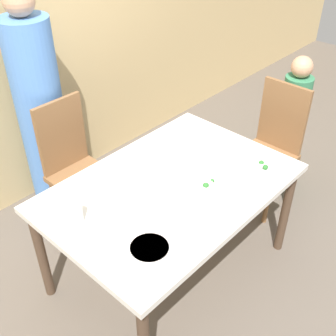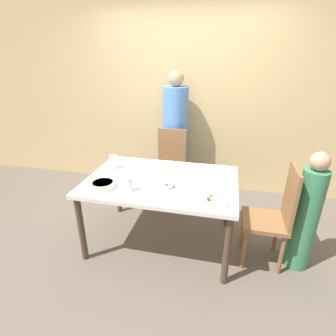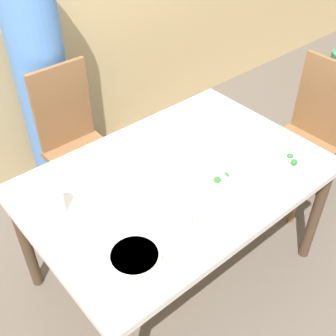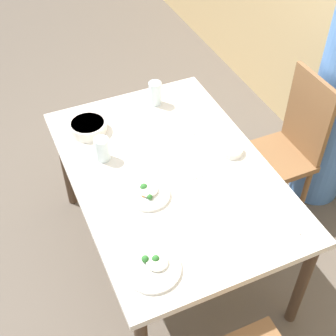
{
  "view_description": "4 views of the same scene",
  "coord_description": "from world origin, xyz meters",
  "px_view_note": "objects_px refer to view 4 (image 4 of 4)",
  "views": [
    {
      "loc": [
        -1.46,
        -1.32,
        2.31
      ],
      "look_at": [
        -0.06,
        -0.03,
        0.92
      ],
      "focal_mm": 45.0,
      "sensor_mm": 36.0,
      "label": 1
    },
    {
      "loc": [
        0.59,
        -2.28,
        1.89
      ],
      "look_at": [
        0.07,
        -0.0,
        0.88
      ],
      "focal_mm": 28.0,
      "sensor_mm": 36.0,
      "label": 2
    },
    {
      "loc": [
        -1.06,
        -1.18,
        2.12
      ],
      "look_at": [
        -0.02,
        0.04,
        0.78
      ],
      "focal_mm": 45.0,
      "sensor_mm": 36.0,
      "label": 3
    },
    {
      "loc": [
        1.61,
        -0.73,
        2.48
      ],
      "look_at": [
        0.12,
        -0.06,
        0.89
      ],
      "focal_mm": 50.0,
      "sensor_mm": 36.0,
      "label": 4
    }
  ],
  "objects_px": {
    "glass_water_tall": "(155,93)",
    "plate_rice_adult": "(153,267)",
    "chair_adult_spot": "(288,145)",
    "bowl_curry": "(88,127)"
  },
  "relations": [
    {
      "from": "glass_water_tall",
      "to": "plate_rice_adult",
      "type": "bearing_deg",
      "value": -23.22
    },
    {
      "from": "plate_rice_adult",
      "to": "glass_water_tall",
      "type": "distance_m",
      "value": 1.21
    },
    {
      "from": "plate_rice_adult",
      "to": "glass_water_tall",
      "type": "relative_size",
      "value": 1.68
    },
    {
      "from": "chair_adult_spot",
      "to": "glass_water_tall",
      "type": "bearing_deg",
      "value": -124.44
    },
    {
      "from": "plate_rice_adult",
      "to": "chair_adult_spot",
      "type": "bearing_deg",
      "value": 118.32
    },
    {
      "from": "bowl_curry",
      "to": "chair_adult_spot",
      "type": "bearing_deg",
      "value": 71.58
    },
    {
      "from": "chair_adult_spot",
      "to": "glass_water_tall",
      "type": "height_order",
      "value": "chair_adult_spot"
    },
    {
      "from": "bowl_curry",
      "to": "glass_water_tall",
      "type": "height_order",
      "value": "glass_water_tall"
    },
    {
      "from": "bowl_curry",
      "to": "glass_water_tall",
      "type": "relative_size",
      "value": 1.44
    },
    {
      "from": "chair_adult_spot",
      "to": "bowl_curry",
      "type": "distance_m",
      "value": 1.24
    }
  ]
}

